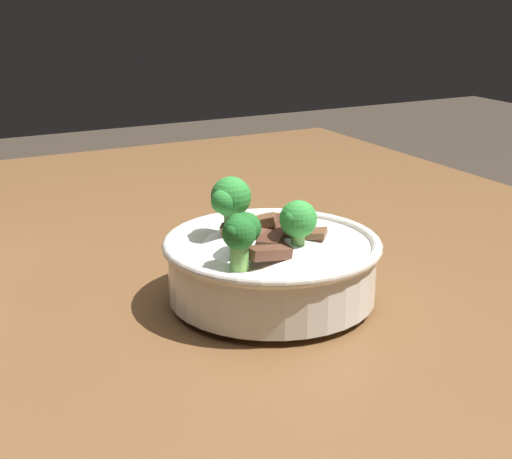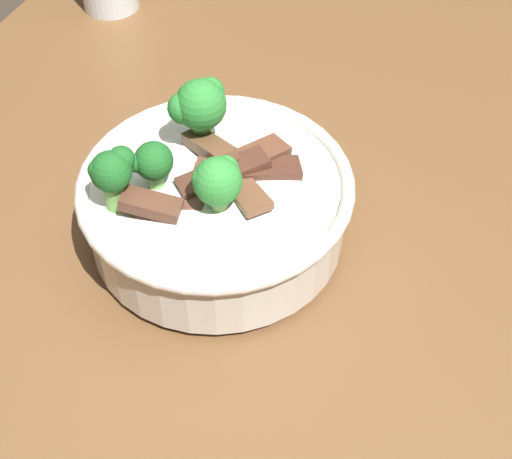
{
  "view_description": "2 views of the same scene",
  "coord_description": "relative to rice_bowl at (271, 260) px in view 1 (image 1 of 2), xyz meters",
  "views": [
    {
      "loc": [
        -0.73,
        0.48,
        1.11
      ],
      "look_at": [
        -0.05,
        0.11,
        0.86
      ],
      "focal_mm": 53.56,
      "sensor_mm": 36.0,
      "label": 1
    },
    {
      "loc": [
        -0.47,
        -0.09,
        1.27
      ],
      "look_at": [
        -0.07,
        0.06,
        0.81
      ],
      "focal_mm": 51.47,
      "sensor_mm": 36.0,
      "label": 2
    }
  ],
  "objects": [
    {
      "name": "rice_bowl",
      "position": [
        0.0,
        0.0,
        0.0
      ],
      "size": [
        0.23,
        0.23,
        0.14
      ],
      "color": "silver",
      "rests_on": "dining_table"
    },
    {
      "name": "dining_table",
      "position": [
        0.07,
        -0.1,
        -0.14
      ],
      "size": [
        1.56,
        0.99,
        0.78
      ],
      "color": "brown",
      "rests_on": "ground"
    }
  ]
}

